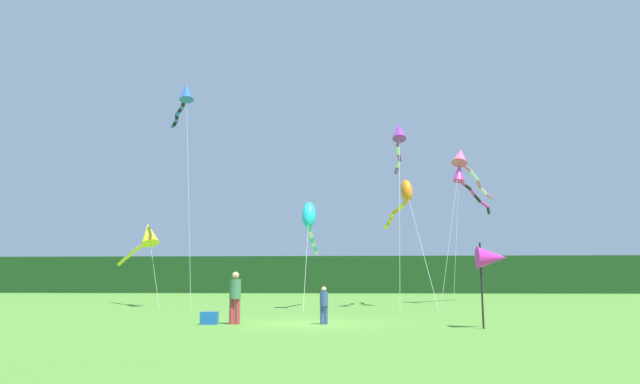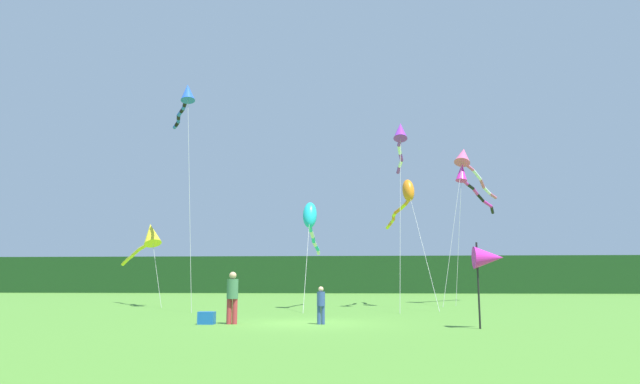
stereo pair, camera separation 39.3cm
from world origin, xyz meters
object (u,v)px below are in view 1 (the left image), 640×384
(person_child, at_px, (324,303))
(kite_blue, at_px, (185,97))
(cooler_box, at_px, (209,318))
(kite_rainbow, at_px, (464,162))
(kite_orange, at_px, (404,197))
(kite_purple, at_px, (399,138))
(kite_cyan, at_px, (310,221))
(banner_flag_pole, at_px, (492,258))
(kite_yellow, at_px, (146,237))
(person_adult, at_px, (235,295))
(kite_magenta, at_px, (464,180))

(person_child, relative_size, kite_blue, 0.11)
(cooler_box, height_order, kite_rainbow, kite_rainbow)
(kite_rainbow, height_order, kite_orange, kite_rainbow)
(kite_rainbow, bearing_deg, kite_purple, -127.97)
(kite_rainbow, bearing_deg, kite_cyan, -146.10)
(kite_rainbow, bearing_deg, banner_flag_pole, -99.51)
(cooler_box, xyz_separation_m, kite_yellow, (-7.21, 12.87, 3.77))
(banner_flag_pole, height_order, kite_blue, kite_blue)
(kite_rainbow, height_order, kite_purple, kite_rainbow)
(person_child, distance_m, kite_orange, 14.35)
(person_child, bearing_deg, person_adult, -176.89)
(cooler_box, height_order, kite_blue, kite_blue)
(kite_rainbow, height_order, kite_blue, kite_blue)
(person_child, height_order, cooler_box, person_child)
(kite_cyan, xyz_separation_m, kite_yellow, (-9.80, 2.49, -0.63))
(kite_magenta, bearing_deg, person_adult, -123.94)
(kite_cyan, bearing_deg, kite_yellow, 165.76)
(kite_yellow, bearing_deg, person_child, -48.71)
(kite_rainbow, relative_size, kite_magenta, 1.13)
(kite_rainbow, relative_size, kite_purple, 1.00)
(kite_cyan, relative_size, kite_orange, 0.90)
(kite_cyan, xyz_separation_m, kite_magenta, (9.58, 6.57, 3.30))
(kite_magenta, bearing_deg, kite_yellow, -168.10)
(kite_rainbow, bearing_deg, person_adult, -124.15)
(kite_yellow, distance_m, kite_orange, 15.23)
(person_adult, xyz_separation_m, kite_purple, (6.63, 10.68, 8.20))
(person_adult, height_order, cooler_box, person_adult)
(kite_orange, distance_m, kite_purple, 3.63)
(person_child, relative_size, kite_purple, 0.12)
(kite_purple, bearing_deg, kite_rainbow, 52.03)
(person_adult, distance_m, kite_rainbow, 21.77)
(person_adult, bearing_deg, kite_yellow, 122.24)
(person_adult, height_order, kite_purple, kite_purple)
(kite_cyan, xyz_separation_m, kite_purple, (4.87, 0.40, 4.57))
(kite_magenta, bearing_deg, kite_blue, -153.93)
(kite_orange, bearing_deg, kite_purple, -100.29)
(kite_rainbow, xyz_separation_m, kite_yellow, (-19.38, -3.95, -5.13))
(person_child, height_order, kite_cyan, kite_cyan)
(kite_rainbow, xyz_separation_m, kite_magenta, (-0.00, 0.13, -1.20))
(banner_flag_pole, bearing_deg, kite_blue, 142.44)
(cooler_box, bearing_deg, kite_magenta, 54.33)
(cooler_box, bearing_deg, banner_flag_pole, -6.87)
(person_child, xyz_separation_m, cooler_box, (-3.85, -0.27, -0.49))
(kite_blue, bearing_deg, cooler_box, -66.02)
(kite_cyan, height_order, kite_blue, kite_blue)
(kite_orange, xyz_separation_m, kite_purple, (-0.38, -2.11, 2.93))
(banner_flag_pole, relative_size, kite_orange, 0.29)
(cooler_box, xyz_separation_m, kite_blue, (-4.02, 9.03, 10.96))
(cooler_box, relative_size, kite_orange, 0.06)
(banner_flag_pole, relative_size, kite_purple, 0.26)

